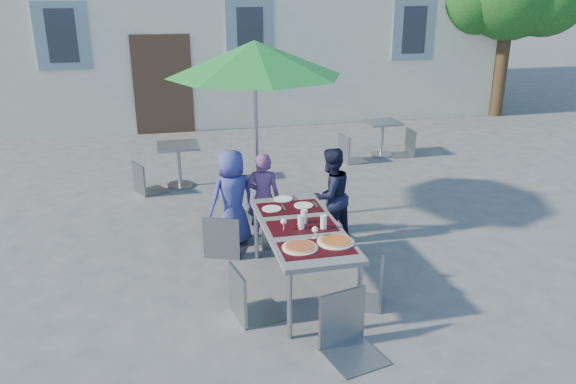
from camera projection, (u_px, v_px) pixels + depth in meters
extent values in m
plane|color=#49494C|center=(362.00, 272.00, 6.54)|extent=(90.00, 90.00, 0.00)
cube|color=#452E21|center=(163.00, 85.00, 12.57)|extent=(1.30, 0.06, 2.20)
cube|color=gray|center=(62.00, 36.00, 11.77)|extent=(1.10, 0.06, 1.40)
cube|color=#262B33|center=(62.00, 36.00, 11.75)|extent=(0.60, 0.04, 1.10)
cube|color=gray|center=(250.00, 33.00, 12.63)|extent=(1.10, 0.06, 1.40)
cube|color=#262B33|center=(250.00, 33.00, 12.62)|extent=(0.60, 0.04, 1.10)
cube|color=gray|center=(414.00, 30.00, 13.50)|extent=(1.10, 0.06, 1.40)
cube|color=#262B33|center=(414.00, 30.00, 13.48)|extent=(0.60, 0.04, 1.10)
cylinder|color=#412F1C|center=(501.00, 61.00, 14.34)|extent=(0.36, 0.36, 2.80)
cube|color=#47474C|center=(302.00, 229.00, 5.91)|extent=(0.80, 1.85, 0.05)
cylinder|color=#90969B|center=(290.00, 306.00, 5.17)|extent=(0.05, 0.05, 0.70)
cylinder|color=#90969B|center=(359.00, 297.00, 5.32)|extent=(0.05, 0.05, 0.70)
cylinder|color=#90969B|center=(256.00, 232.00, 6.75)|extent=(0.05, 0.05, 0.70)
cylinder|color=#90969B|center=(311.00, 227.00, 6.90)|extent=(0.05, 0.05, 0.70)
cube|color=black|center=(316.00, 248.00, 5.39)|extent=(0.70, 0.42, 0.01)
cube|color=black|center=(302.00, 226.00, 5.90)|extent=(0.70, 0.42, 0.01)
cube|color=black|center=(290.00, 208.00, 6.40)|extent=(0.70, 0.42, 0.01)
cylinder|color=white|center=(300.00, 247.00, 5.39)|extent=(0.35, 0.35, 0.01)
cylinder|color=tan|center=(300.00, 246.00, 5.38)|extent=(0.31, 0.31, 0.01)
cylinder|color=maroon|center=(300.00, 246.00, 5.38)|extent=(0.27, 0.27, 0.01)
cylinder|color=white|center=(336.00, 242.00, 5.51)|extent=(0.37, 0.37, 0.01)
cylinder|color=tan|center=(336.00, 241.00, 5.51)|extent=(0.33, 0.33, 0.01)
cylinder|color=maroon|center=(336.00, 240.00, 5.50)|extent=(0.29, 0.29, 0.01)
cylinder|color=silver|center=(301.00, 222.00, 5.81)|extent=(0.07, 0.07, 0.15)
cylinder|color=silver|center=(304.00, 217.00, 5.95)|extent=(0.07, 0.07, 0.15)
cylinder|color=silver|center=(324.00, 222.00, 5.82)|extent=(0.07, 0.07, 0.15)
cylinder|color=silver|center=(284.00, 230.00, 5.80)|extent=(0.06, 0.06, 0.00)
cylinder|color=silver|center=(284.00, 227.00, 5.79)|extent=(0.01, 0.01, 0.08)
sphere|color=silver|center=(284.00, 222.00, 5.77)|extent=(0.06, 0.06, 0.06)
cylinder|color=silver|center=(315.00, 239.00, 5.60)|extent=(0.06, 0.06, 0.00)
cylinder|color=silver|center=(315.00, 235.00, 5.59)|extent=(0.01, 0.01, 0.08)
sphere|color=silver|center=(315.00, 230.00, 5.57)|extent=(0.06, 0.06, 0.06)
cylinder|color=white|center=(272.00, 209.00, 6.35)|extent=(0.22, 0.22, 0.01)
cube|color=#ADAFB5|center=(284.00, 208.00, 6.38)|extent=(0.02, 0.18, 0.00)
cylinder|color=white|center=(304.00, 205.00, 6.45)|extent=(0.22, 0.22, 0.01)
cube|color=#ADAFB5|center=(315.00, 204.00, 6.48)|extent=(0.02, 0.18, 0.00)
cylinder|color=white|center=(283.00, 199.00, 6.65)|extent=(0.22, 0.22, 0.01)
cube|color=#ADAFB5|center=(294.00, 198.00, 6.68)|extent=(0.02, 0.18, 0.00)
imported|color=#363E96|center=(232.00, 197.00, 7.10)|extent=(0.71, 0.58, 1.24)
imported|color=#613771|center=(263.00, 198.00, 7.18)|extent=(0.49, 0.38, 1.18)
imported|color=#161732|center=(330.00, 196.00, 7.15)|extent=(0.70, 0.57, 1.25)
cube|color=gray|center=(225.00, 216.00, 6.89)|extent=(0.58, 0.58, 0.03)
cube|color=gray|center=(220.00, 202.00, 6.60)|extent=(0.43, 0.19, 0.53)
cylinder|color=gray|center=(244.00, 229.00, 7.13)|extent=(0.02, 0.02, 0.47)
cylinder|color=gray|center=(215.00, 227.00, 7.18)|extent=(0.02, 0.02, 0.47)
cylinder|color=gray|center=(237.00, 241.00, 6.77)|extent=(0.02, 0.02, 0.47)
cylinder|color=gray|center=(206.00, 240.00, 6.82)|extent=(0.02, 0.02, 0.47)
cube|color=gray|center=(273.00, 214.00, 7.15)|extent=(0.40, 0.40, 0.03)
cube|color=gray|center=(276.00, 203.00, 6.91)|extent=(0.38, 0.05, 0.45)
cylinder|color=gray|center=(281.00, 223.00, 7.41)|extent=(0.02, 0.02, 0.39)
cylinder|color=gray|center=(258.00, 226.00, 7.32)|extent=(0.02, 0.02, 0.39)
cylinder|color=gray|center=(288.00, 232.00, 7.12)|extent=(0.02, 0.02, 0.39)
cylinder|color=gray|center=(264.00, 235.00, 7.03)|extent=(0.02, 0.02, 0.39)
cube|color=gray|center=(314.00, 215.00, 7.03)|extent=(0.46, 0.46, 0.03)
cube|color=gray|center=(316.00, 203.00, 6.76)|extent=(0.41, 0.09, 0.48)
cylinder|color=gray|center=(325.00, 226.00, 7.28)|extent=(0.02, 0.02, 0.43)
cylinder|color=gray|center=(299.00, 226.00, 7.25)|extent=(0.02, 0.02, 0.43)
cylinder|color=gray|center=(329.00, 237.00, 6.95)|extent=(0.02, 0.02, 0.43)
cylinder|color=gray|center=(301.00, 238.00, 6.93)|extent=(0.02, 0.02, 0.43)
cube|color=gray|center=(258.00, 271.00, 5.52)|extent=(0.53, 0.53, 0.03)
cube|color=gray|center=(236.00, 251.00, 5.35)|extent=(0.12, 0.45, 0.54)
cylinder|color=gray|center=(284.00, 298.00, 5.51)|extent=(0.02, 0.02, 0.47)
cylinder|color=gray|center=(269.00, 281.00, 5.84)|extent=(0.02, 0.02, 0.47)
cylinder|color=gray|center=(247.00, 307.00, 5.36)|extent=(0.02, 0.02, 0.47)
cylinder|color=gray|center=(233.00, 289.00, 5.69)|extent=(0.02, 0.02, 0.47)
cube|color=gray|center=(364.00, 266.00, 5.75)|extent=(0.53, 0.53, 0.03)
cube|color=gray|center=(384.00, 247.00, 5.64)|extent=(0.19, 0.37, 0.47)
cylinder|color=gray|center=(348.00, 276.00, 6.01)|extent=(0.02, 0.02, 0.42)
cylinder|color=gray|center=(345.00, 291.00, 5.70)|extent=(0.02, 0.02, 0.42)
cylinder|color=gray|center=(380.00, 279.00, 5.95)|extent=(0.02, 0.02, 0.42)
cylinder|color=gray|center=(378.00, 295.00, 5.63)|extent=(0.02, 0.02, 0.42)
cube|color=gray|center=(357.00, 308.00, 4.84)|extent=(0.57, 0.57, 0.03)
cube|color=gray|center=(344.00, 269.00, 4.93)|extent=(0.47, 0.14, 0.56)
cylinder|color=gray|center=(348.00, 353.00, 4.67)|extent=(0.02, 0.02, 0.49)
cylinder|color=gray|center=(388.00, 340.00, 4.84)|extent=(0.02, 0.02, 0.49)
cylinder|color=gray|center=(324.00, 328.00, 5.01)|extent=(0.02, 0.02, 0.49)
cylinder|color=gray|center=(362.00, 317.00, 5.18)|extent=(0.02, 0.02, 0.49)
cylinder|color=#ADAFB5|center=(258.00, 218.00, 7.96)|extent=(0.50, 0.50, 0.10)
cylinder|color=#90969B|center=(256.00, 142.00, 7.58)|extent=(0.06, 0.06, 2.32)
cone|color=#1B7A2D|center=(255.00, 58.00, 7.21)|extent=(2.32, 2.32, 0.45)
cylinder|color=#ADAFB5|center=(181.00, 185.00, 9.40)|extent=(0.44, 0.44, 0.04)
cylinder|color=#90969B|center=(179.00, 167.00, 9.29)|extent=(0.06, 0.06, 0.67)
cube|color=#90969B|center=(178.00, 146.00, 9.17)|extent=(0.67, 0.67, 0.04)
cube|color=gray|center=(150.00, 165.00, 9.01)|extent=(0.56, 0.56, 0.03)
cube|color=gray|center=(136.00, 151.00, 8.81)|extent=(0.20, 0.40, 0.51)
cylinder|color=gray|center=(166.00, 179.00, 9.05)|extent=(0.02, 0.02, 0.45)
cylinder|color=gray|center=(157.00, 173.00, 9.33)|extent=(0.02, 0.02, 0.45)
cylinder|color=gray|center=(145.00, 183.00, 8.85)|extent=(0.02, 0.02, 0.45)
cylinder|color=gray|center=(136.00, 178.00, 9.12)|extent=(0.02, 0.02, 0.45)
cube|color=gray|center=(229.00, 156.00, 9.62)|extent=(0.41, 0.41, 0.03)
cube|color=gray|center=(240.00, 143.00, 9.57)|extent=(0.06, 0.38, 0.45)
cylinder|color=gray|center=(220.00, 166.00, 9.82)|extent=(0.02, 0.02, 0.40)
cylinder|color=gray|center=(221.00, 171.00, 9.52)|extent=(0.02, 0.02, 0.40)
cylinder|color=gray|center=(239.00, 165.00, 9.87)|extent=(0.02, 0.02, 0.40)
cylinder|color=gray|center=(240.00, 170.00, 9.57)|extent=(0.02, 0.02, 0.40)
cylinder|color=#ADAFB5|center=(381.00, 154.00, 11.17)|extent=(0.44, 0.44, 0.04)
cylinder|color=#90969B|center=(382.00, 140.00, 11.07)|extent=(0.06, 0.06, 0.64)
cube|color=#90969B|center=(383.00, 122.00, 10.95)|extent=(0.64, 0.64, 0.04)
cube|color=gray|center=(354.00, 137.00, 10.63)|extent=(0.51, 0.51, 0.03)
cube|color=gray|center=(345.00, 124.00, 10.47)|extent=(0.10, 0.45, 0.53)
cylinder|color=gray|center=(368.00, 151.00, 10.61)|extent=(0.02, 0.02, 0.47)
cylinder|color=gray|center=(358.00, 146.00, 10.95)|extent=(0.02, 0.02, 0.47)
cylinder|color=gray|center=(350.00, 153.00, 10.48)|extent=(0.02, 0.02, 0.47)
cylinder|color=gray|center=(340.00, 148.00, 10.81)|extent=(0.02, 0.02, 0.47)
cube|color=gray|center=(401.00, 133.00, 11.00)|extent=(0.44, 0.44, 0.03)
cube|color=gray|center=(412.00, 119.00, 10.96)|extent=(0.03, 0.43, 0.52)
cylinder|color=gray|center=(388.00, 143.00, 11.21)|extent=(0.02, 0.02, 0.45)
cylinder|color=gray|center=(395.00, 147.00, 10.87)|extent=(0.02, 0.02, 0.45)
cylinder|color=gray|center=(405.00, 142.00, 11.29)|extent=(0.02, 0.02, 0.45)
cylinder|color=gray|center=(413.00, 146.00, 10.95)|extent=(0.02, 0.02, 0.45)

